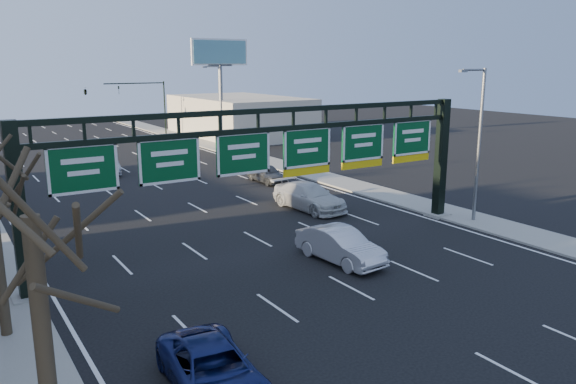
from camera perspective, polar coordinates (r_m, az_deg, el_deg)
ground at (r=22.82m, az=9.59°, el=-11.20°), size 160.00×160.00×0.00m
sidewalk_right at (r=45.36m, az=4.72°, el=1.21°), size 3.00×120.00×0.12m
lane_markings at (r=39.13m, az=-10.38°, el=-0.94°), size 21.60×120.00×0.01m
sign_gantry at (r=27.73m, az=-0.92°, el=3.33°), size 24.60×1.20×7.20m
building_right_distant at (r=74.00m, az=-4.98°, el=7.68°), size 12.00×20.00×5.00m
tree_near at (r=11.49m, az=-25.24°, el=2.78°), size 3.60×3.60×8.86m
streetlight_near at (r=34.37m, az=18.75°, el=5.28°), size 2.15×0.22×9.00m
streetlight_far at (r=61.51m, az=-6.93°, el=8.98°), size 2.15×0.22×9.00m
billboard_right at (r=66.95m, az=-6.93°, el=12.71°), size 7.00×0.50×12.00m
traffic_signal_mast at (r=73.13m, az=-17.03°, el=9.46°), size 10.16×0.54×7.00m
car_blue_suv at (r=16.97m, az=-7.65°, el=-17.51°), size 2.84×5.22×1.39m
car_silver_sedan at (r=26.92m, az=5.31°, el=-5.41°), size 2.08×5.01×1.61m
car_white_wagon at (r=36.31m, az=2.16°, el=-0.46°), size 2.84×5.96×1.68m
car_grey_far at (r=44.64m, az=-2.19°, el=1.92°), size 1.71×4.22×1.44m
car_silver_distant at (r=50.32m, az=-17.81°, el=2.58°), size 2.13×4.64×1.48m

